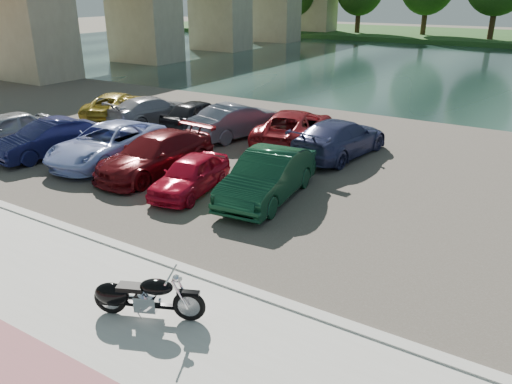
{
  "coord_description": "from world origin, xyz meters",
  "views": [
    {
      "loc": [
        6.31,
        -5.88,
        6.25
      ],
      "look_at": [
        -0.39,
        4.94,
        1.1
      ],
      "focal_mm": 35.0,
      "sensor_mm": 36.0,
      "label": 1
    }
  ],
  "objects_px": {
    "motorcycle": "(138,296)",
    "car_1": "(49,139)",
    "car_0": "(4,130)",
    "car_2": "(108,143)"
  },
  "relations": [
    {
      "from": "motorcycle",
      "to": "car_1",
      "type": "height_order",
      "value": "car_1"
    },
    {
      "from": "car_0",
      "to": "car_2",
      "type": "bearing_deg",
      "value": 15.74
    },
    {
      "from": "motorcycle",
      "to": "car_0",
      "type": "relative_size",
      "value": 0.53
    },
    {
      "from": "motorcycle",
      "to": "car_2",
      "type": "bearing_deg",
      "value": 116.87
    },
    {
      "from": "car_1",
      "to": "car_0",
      "type": "bearing_deg",
      "value": -169.31
    },
    {
      "from": "car_0",
      "to": "car_1",
      "type": "bearing_deg",
      "value": 9.29
    },
    {
      "from": "car_0",
      "to": "car_2",
      "type": "xyz_separation_m",
      "value": [
        5.32,
        0.88,
        0.01
      ]
    },
    {
      "from": "car_0",
      "to": "car_2",
      "type": "distance_m",
      "value": 5.39
    },
    {
      "from": "car_2",
      "to": "motorcycle",
      "type": "bearing_deg",
      "value": -44.78
    },
    {
      "from": "car_0",
      "to": "car_1",
      "type": "relative_size",
      "value": 0.97
    }
  ]
}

